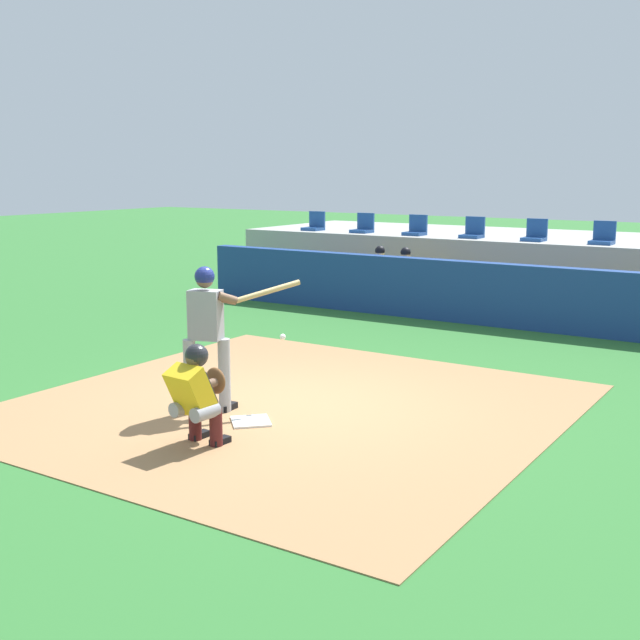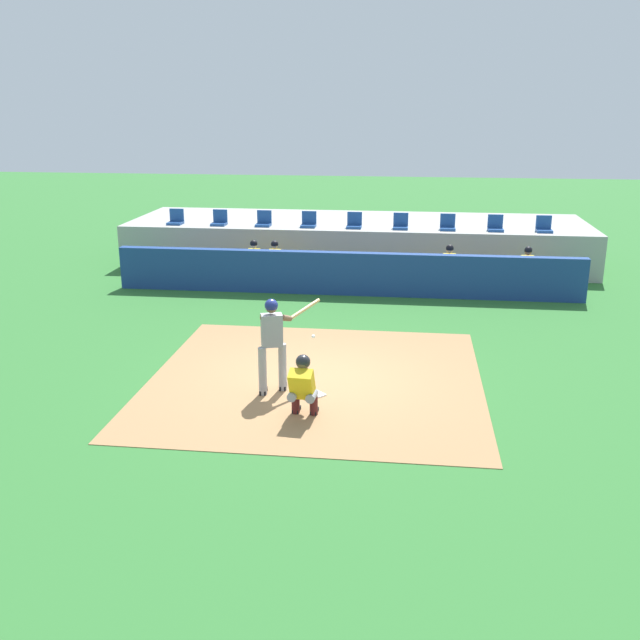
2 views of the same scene
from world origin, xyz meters
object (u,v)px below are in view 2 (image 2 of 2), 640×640
(batter_at_plate, at_px, (273,339))
(stadium_seat_7, at_px, (495,226))
(stadium_seat_6, at_px, (448,225))
(dugout_player_1, at_px, (274,262))
(dugout_player_3, at_px, (527,269))
(stadium_seat_2, at_px, (264,222))
(stadium_seat_4, at_px, (354,223))
(stadium_seat_5, at_px, (401,224))
(dugout_player_2, at_px, (449,267))
(catcher_crouched, at_px, (303,383))
(home_plate, at_px, (310,394))
(dugout_player_0, at_px, (253,262))
(stadium_seat_0, at_px, (176,220))
(stadium_seat_1, at_px, (219,221))
(stadium_seat_3, at_px, (309,223))
(stadium_seat_8, at_px, (544,227))

(batter_at_plate, xyz_separation_m, stadium_seat_7, (5.01, 10.10, 0.50))
(batter_at_plate, relative_size, stadium_seat_6, 3.76)
(dugout_player_1, bearing_deg, dugout_player_3, 0.00)
(stadium_seat_2, bearing_deg, dugout_player_3, -14.36)
(batter_at_plate, xyz_separation_m, dugout_player_1, (-1.51, 8.07, -0.36))
(dugout_player_1, relative_size, stadium_seat_2, 2.71)
(stadium_seat_4, bearing_deg, dugout_player_3, -21.91)
(batter_at_plate, distance_m, stadium_seat_5, 10.34)
(dugout_player_2, bearing_deg, dugout_player_1, 180.00)
(catcher_crouched, height_order, dugout_player_3, dugout_player_3)
(home_plate, distance_m, stadium_seat_7, 11.17)
(home_plate, distance_m, stadium_seat_2, 10.69)
(stadium_seat_2, xyz_separation_m, stadium_seat_7, (7.22, 0.00, 0.00))
(dugout_player_0, relative_size, dugout_player_1, 1.00)
(stadium_seat_0, relative_size, stadium_seat_2, 1.00)
(home_plate, bearing_deg, stadium_seat_1, 113.06)
(batter_at_plate, distance_m, stadium_seat_6, 10.73)
(dugout_player_1, xyz_separation_m, stadium_seat_4, (2.19, 2.03, 0.86))
(stadium_seat_3, height_order, stadium_seat_8, same)
(dugout_player_0, distance_m, dugout_player_1, 0.62)
(batter_at_plate, height_order, stadium_seat_7, stadium_seat_7)
(stadium_seat_3, relative_size, stadium_seat_7, 1.00)
(dugout_player_0, xyz_separation_m, stadium_seat_2, (-0.08, 2.03, 0.86))
(stadium_seat_6, bearing_deg, dugout_player_0, -160.36)
(dugout_player_3, height_order, stadium_seat_0, stadium_seat_0)
(dugout_player_3, bearing_deg, stadium_seat_1, 167.78)
(stadium_seat_4, bearing_deg, dugout_player_0, -144.12)
(home_plate, distance_m, batter_at_plate, 1.22)
(dugout_player_0, bearing_deg, stadium_seat_6, 19.64)
(batter_at_plate, distance_m, stadium_seat_0, 11.33)
(dugout_player_3, distance_m, stadium_seat_3, 6.87)
(stadium_seat_1, height_order, stadium_seat_8, same)
(stadium_seat_5, xyz_separation_m, stadium_seat_7, (2.89, 0.00, 0.00))
(stadium_seat_0, bearing_deg, catcher_crouched, -62.46)
(dugout_player_3, xyz_separation_m, stadium_seat_7, (-0.73, 2.03, 0.86))
(dugout_player_1, relative_size, stadium_seat_8, 2.71)
(stadium_seat_3, relative_size, stadium_seat_4, 1.00)
(stadium_seat_1, bearing_deg, home_plate, -66.94)
(dugout_player_1, relative_size, stadium_seat_6, 2.71)
(dugout_player_0, height_order, dugout_player_2, same)
(dugout_player_1, bearing_deg, stadium_seat_7, 17.33)
(dugout_player_3, distance_m, stadium_seat_8, 2.32)
(stadium_seat_2, distance_m, stadium_seat_3, 1.44)
(stadium_seat_3, height_order, stadium_seat_5, same)
(stadium_seat_0, bearing_deg, stadium_seat_8, 0.00)
(stadium_seat_5, distance_m, stadium_seat_8, 4.33)
(stadium_seat_3, bearing_deg, stadium_seat_0, 180.00)
(dugout_player_2, distance_m, stadium_seat_2, 6.18)
(home_plate, bearing_deg, dugout_player_1, 105.04)
(catcher_crouched, xyz_separation_m, dugout_player_2, (2.87, 9.06, 0.06))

